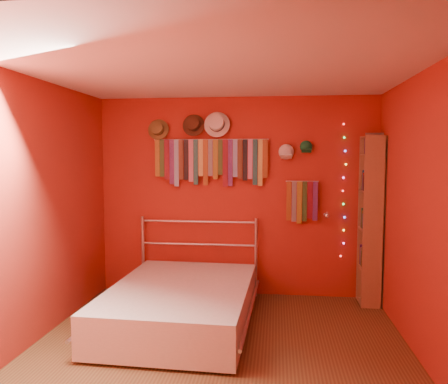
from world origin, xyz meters
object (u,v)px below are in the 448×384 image
at_px(tie_rack, 211,159).
at_px(bookshelf, 374,220).
at_px(reading_lamp, 327,215).
at_px(bed, 181,304).

distance_m(tie_rack, bookshelf, 2.10).
xyz_separation_m(reading_lamp, bookshelf, (0.55, -0.01, -0.04)).
height_order(bookshelf, bed, bookshelf).
relative_size(tie_rack, reading_lamp, 5.48).
bearing_deg(bed, tie_rack, 83.61).
xyz_separation_m(reading_lamp, bed, (-1.58, -0.93, -0.83)).
bearing_deg(bookshelf, bed, -156.71).
relative_size(reading_lamp, bookshelf, 0.13).
relative_size(bookshelf, bed, 0.97).
distance_m(bookshelf, bed, 2.44).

